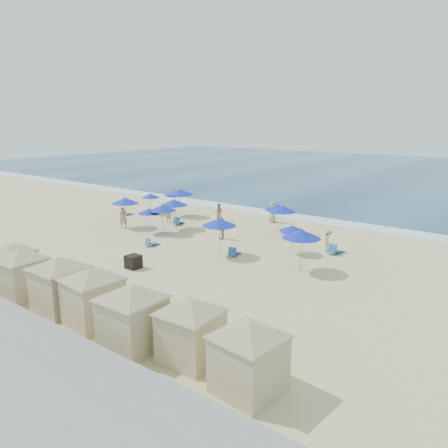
{
  "coord_description": "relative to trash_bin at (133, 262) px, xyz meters",
  "views": [
    {
      "loc": [
        20.68,
        -20.49,
        9.02
      ],
      "look_at": [
        2.68,
        3.0,
        1.89
      ],
      "focal_mm": 35.0,
      "sensor_mm": 36.0,
      "label": 1
    }
  ],
  "objects": [
    {
      "name": "ground",
      "position": [
        -0.55,
        3.48,
        -0.41
      ],
      "size": [
        160.0,
        160.0,
        0.0
      ],
      "primitive_type": "plane",
      "color": "#D3C286",
      "rests_on": "ground"
    },
    {
      "name": "ocean",
      "position": [
        -0.55,
        58.48,
        -0.38
      ],
      "size": [
        160.0,
        80.0,
        0.06
      ],
      "primitive_type": "cube",
      "color": "navy",
      "rests_on": "ground"
    },
    {
      "name": "surf_line",
      "position": [
        -0.55,
        18.98,
        -0.37
      ],
      "size": [
        160.0,
        2.5,
        0.08
      ],
      "primitive_type": "cube",
      "color": "white",
      "rests_on": "ground"
    },
    {
      "name": "trash_bin",
      "position": [
        0.0,
        0.0,
        0.0
      ],
      "size": [
        0.84,
        0.84,
        0.83
      ],
      "primitive_type": "cube",
      "rotation": [
        0.0,
        0.0,
        -0.02
      ],
      "color": "black",
      "rests_on": "ground"
    },
    {
      "name": "cabana_0",
      "position": [
        -3.34,
        -5.68,
        1.07
      ],
      "size": [
        4.12,
        4.12,
        2.59
      ],
      "color": "#CBB68B",
      "rests_on": "ground"
    },
    {
      "name": "cabana_1",
      "position": [
        -1.09,
        -6.47,
        1.2
      ],
      "size": [
        4.49,
        4.49,
        2.82
      ],
      "color": "#CBB68B",
      "rests_on": "ground"
    },
    {
      "name": "cabana_2",
      "position": [
        1.95,
        -6.21,
        1.27
      ],
      "size": [
        4.7,
        4.7,
        2.95
      ],
      "color": "#CBB68B",
      "rests_on": "ground"
    },
    {
      "name": "cabana_3",
      "position": [
        4.43,
        -6.16,
        1.27
      ],
      "size": [
        4.68,
        4.68,
        2.95
      ],
      "color": "#CBB68B",
      "rests_on": "ground"
    },
    {
      "name": "cabana_4",
      "position": [
        7.46,
        -6.49,
        1.27
      ],
      "size": [
        4.68,
        4.68,
        2.94
      ],
      "color": "#CBB68B",
      "rests_on": "ground"
    },
    {
      "name": "cabana_5",
      "position": [
        9.95,
        -5.79,
        1.16
      ],
      "size": [
        4.38,
        4.38,
        2.75
      ],
      "color": "#CBB68B",
      "rests_on": "ground"
    },
    {
      "name": "cabana_6",
      "position": [
        12.8,
        -6.09,
        1.18
      ],
      "size": [
        4.42,
        4.42,
        2.79
      ],
      "color": "#CBB68B",
      "rests_on": "ground"
    },
    {
      "name": "umbrella_0",
      "position": [
        -10.93,
        11.78,
        1.39
      ],
      "size": [
        1.83,
        1.83,
        2.08
      ],
      "color": "#A5A8AD",
      "rests_on": "ground"
    },
    {
      "name": "umbrella_1",
      "position": [
        -8.61,
        6.73,
        1.9
      ],
      "size": [
        2.35,
        2.35,
        2.67
      ],
      "color": "#A5A8AD",
      "rests_on": "ground"
    },
    {
      "name": "umbrella_2",
      "position": [
        -7.74,
        12.64,
        1.96
      ],
      "size": [
        2.4,
        2.4,
        2.74
      ],
      "color": "#A5A8AD",
      "rests_on": "ground"
    },
    {
      "name": "umbrella_3",
      "position": [
        -4.91,
        8.82,
        1.86
      ],
      "size": [
        2.3,
        2.3,
        2.62
      ],
      "color": "#A5A8AD",
      "rests_on": "ground"
    },
    {
      "name": "umbrella_4",
      "position": [
        -8.42,
        12.65,
        1.8
      ],
      "size": [
        2.25,
        2.25,
        2.56
      ],
      "color": "#A5A8AD",
      "rests_on": "ground"
    },
    {
      "name": "umbrella_5",
      "position": [
        -5.5,
        6.52,
        1.43
      ],
      "size": [
        1.87,
        1.87,
        2.12
      ],
      "color": "#A5A8AD",
      "rests_on": "ground"
    },
    {
      "name": "umbrella_6",
      "position": [
        -4.54,
        7.11,
        1.72
      ],
      "size": [
        2.16,
        2.16,
        2.46
      ],
      "color": "#A5A8AD",
      "rests_on": "ground"
    },
    {
      "name": "umbrella_7",
      "position": [
        3.39,
        12.37,
        1.76
      ],
      "size": [
        2.21,
        2.21,
        2.51
      ],
      "color": "#A5A8AD",
      "rests_on": "ground"
    },
    {
      "name": "umbrella_8",
      "position": [
        2.63,
        5.28,
        1.92
      ],
      "size": [
        2.36,
        2.36,
        2.69
      ],
      "color": "#A5A8AD",
      "rests_on": "ground"
    },
    {
      "name": "umbrella_9",
      "position": [
        2.59,
        12.99,
        1.69
      ],
      "size": [
        2.13,
        2.13,
        2.42
      ],
      "color": "#A5A8AD",
      "rests_on": "ground"
    },
    {
      "name": "umbrella_10",
      "position": [
        6.31,
        8.64,
        1.38
      ],
      "size": [
        1.82,
        1.82,
        2.07
      ],
      "color": "#A5A8AD",
      "rests_on": "ground"
    },
    {
      "name": "umbrella_11",
      "position": [
        8.49,
        5.81,
        1.92
      ],
      "size": [
        2.37,
        2.37,
        2.7
      ],
      "color": "#A5A8AD",
      "rests_on": "ground"
    },
    {
      "name": "beach_chair_0",
      "position": [
        -12.4,
        9.88,
        -0.19
      ],
      "size": [
        0.81,
        1.26,
        0.64
      ],
      "color": "#26508C",
      "rests_on": "ground"
    },
    {
      "name": "beach_chair_1",
      "position": [
        -10.35,
        13.35,
        -0.16
      ],
      "size": [
        0.91,
        1.43,
        0.73
      ],
      "color": "#26508C",
      "rests_on": "ground"
    },
    {
      "name": "beach_chair_2",
      "position": [
        -5.72,
        10.1,
        -0.16
      ],
      "size": [
        1.01,
        1.46,
        0.74
      ],
      "color": "#26508C",
      "rests_on": "ground"
    },
    {
      "name": "beach_chair_3",
      "position": [
        -2.72,
        4.05,
        -0.2
      ],
      "size": [
        0.66,
        1.18,
        0.62
      ],
      "color": "#26508C",
      "rests_on": "ground"
    },
    {
      "name": "beach_chair_4",
      "position": [
        3.47,
        5.84,
        -0.18
      ],
      "size": [
        0.85,
        1.33,
        0.68
      ],
      "color": "#26508C",
      "rests_on": "ground"
    },
    {
      "name": "beach_chair_5",
      "position": [
        8.73,
        10.4,
        -0.16
      ],
      "size": [
        0.8,
        1.43,
        0.75
      ],
      "color": "#26508C",
      "rests_on": "ground"
    },
    {
      "name": "beachgoer_0",
      "position": [
        -8.57,
        6.39,
        0.47
      ],
      "size": [
        0.72,
        0.77,
        1.77
      ],
      "primitive_type": "imported",
      "rotation": [
        0.0,
        0.0,
        0.95
      ],
      "color": "tan",
      "rests_on": "ground"
    },
    {
      "name": "beachgoer_1",
      "position": [
        -3.69,
        13.26,
        0.41
      ],
      "size": [
        1.02,
        0.98,
        1.65
      ],
      "primitive_type": "imported",
      "rotation": [
        0.0,
        0.0,
        3.78
      ],
      "color": "tan",
      "rests_on": "ground"
    },
    {
      "name": "beachgoer_2",
      "position": [
        0.25,
        8.69,
        0.45
      ],
      "size": [
        1.08,
        0.88,
        1.72
      ],
      "primitive_type": "imported",
      "rotation": [
        0.0,
        0.0,
        5.74
      ],
      "color": "tan",
      "rests_on": "ground"
    },
    {
      "name": "beachgoer_3",
      "position": [
        8.06,
        10.67,
        0.37
      ],
      "size": [
        1.06,
        1.17,
        1.57
      ],
      "primitive_type": "imported",
      "rotation": [
        0.0,
        0.0,
        2.18
      ],
      "color": "tan",
      "rests_on": "ground"
    },
    {
      "name": "beachgoer_4",
      "position": [
        0.4,
        15.93,
        0.53
      ],
      "size": [
        0.95,
        1.09,
        1.88
      ],
      "primitive_type": "imported",
      "rotation": [
        0.0,
        0.0,
        1.11
      ],
      "color": "tan",
      "rests_on": "ground"
    },
    {
      "name": "beachgoer_5",
      "position": [
        -6.89,
        10.11,
        0.4
      ],
      "size": [
        0.67,
        0.51,
        1.64
      ],
      "primitive_type": "imported",
      "rotation": [
        0.0,
        0.0,
        0.22
      ],
      "color": "tan",
      "rests_on": "ground"
    }
  ]
}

